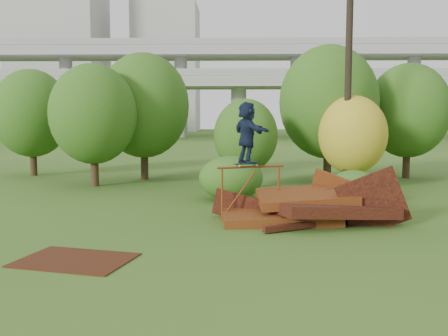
{
  "coord_description": "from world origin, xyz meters",
  "views": [
    {
      "loc": [
        -0.47,
        -12.45,
        3.07
      ],
      "look_at": [
        -0.8,
        2.0,
        1.6
      ],
      "focal_mm": 40.0,
      "sensor_mm": 36.0,
      "label": 1
    }
  ],
  "objects_px": {
    "utility_pole": "(348,77)",
    "skater": "(247,133)",
    "scrap_pile": "(309,208)",
    "flat_plate": "(75,260)"
  },
  "relations": [
    {
      "from": "utility_pole",
      "to": "scrap_pile",
      "type": "bearing_deg",
      "value": -111.38
    },
    {
      "from": "skater",
      "to": "utility_pole",
      "type": "relative_size",
      "value": 0.2
    },
    {
      "from": "skater",
      "to": "flat_plate",
      "type": "distance_m",
      "value": 6.42
    },
    {
      "from": "skater",
      "to": "utility_pole",
      "type": "bearing_deg",
      "value": -64.3
    },
    {
      "from": "utility_pole",
      "to": "skater",
      "type": "bearing_deg",
      "value": -125.67
    },
    {
      "from": "scrap_pile",
      "to": "utility_pole",
      "type": "distance_m",
      "value": 8.01
    },
    {
      "from": "scrap_pile",
      "to": "utility_pole",
      "type": "relative_size",
      "value": 0.62
    },
    {
      "from": "flat_plate",
      "to": "utility_pole",
      "type": "height_order",
      "value": "utility_pole"
    },
    {
      "from": "flat_plate",
      "to": "skater",
      "type": "bearing_deg",
      "value": 49.7
    },
    {
      "from": "scrap_pile",
      "to": "skater",
      "type": "height_order",
      "value": "skater"
    }
  ]
}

